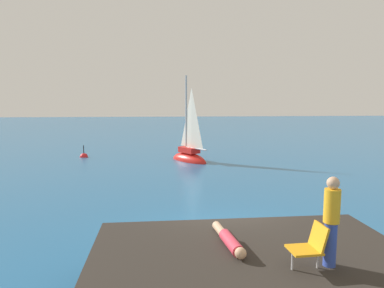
% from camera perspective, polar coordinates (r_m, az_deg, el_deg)
% --- Properties ---
extents(ground_plane, '(160.00, 160.00, 0.00)m').
position_cam_1_polar(ground_plane, '(10.58, 5.24, -15.21)').
color(ground_plane, '#236093').
extents(shore_ledge, '(6.30, 4.04, 1.08)m').
position_cam_1_polar(shore_ledge, '(7.42, 9.58, -20.90)').
color(shore_ledge, '#2D2823').
rests_on(shore_ledge, ground).
extents(boulder_seaward, '(1.02, 0.93, 0.53)m').
position_cam_1_polar(boulder_seaward, '(9.39, -10.13, -18.30)').
color(boulder_seaward, '#2D2420').
rests_on(boulder_seaward, ground).
extents(boulder_inland, '(1.26, 1.50, 0.87)m').
position_cam_1_polar(boulder_inland, '(9.84, 2.52, -16.96)').
color(boulder_inland, '#302A1F').
rests_on(boulder_inland, ground).
extents(sailboat_near, '(2.75, 3.35, 6.24)m').
position_cam_1_polar(sailboat_near, '(23.38, -0.46, -1.96)').
color(sailboat_near, red).
rests_on(sailboat_near, ground).
extents(person_sunbather, '(0.39, 1.76, 0.25)m').
position_cam_1_polar(person_sunbather, '(7.38, 6.08, -15.36)').
color(person_sunbather, '#DB384C').
rests_on(person_sunbather, shore_ledge).
extents(person_standing, '(0.28, 0.28, 1.62)m').
position_cam_1_polar(person_standing, '(6.74, 21.81, -11.29)').
color(person_standing, '#334CB2').
rests_on(person_standing, shore_ledge).
extents(beach_chair, '(0.62, 0.51, 0.80)m').
position_cam_1_polar(beach_chair, '(6.65, 18.78, -15.28)').
color(beach_chair, orange).
rests_on(beach_chair, shore_ledge).
extents(marker_buoy, '(0.56, 0.56, 1.13)m').
position_cam_1_polar(marker_buoy, '(26.20, -17.24, -2.04)').
color(marker_buoy, red).
rests_on(marker_buoy, ground).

